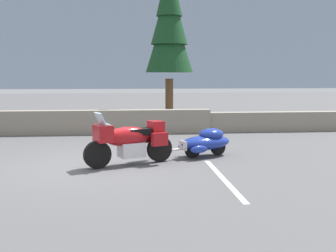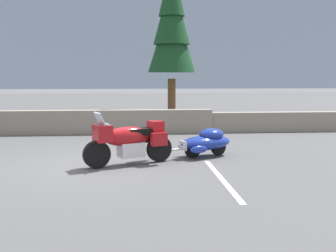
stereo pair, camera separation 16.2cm
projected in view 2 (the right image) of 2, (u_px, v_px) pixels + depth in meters
The scene contains 7 objects.
ground_plane at pixel (92, 166), 10.08m from camera, with size 80.00×80.00×0.00m, color #4C4C4F.
stone_guard_wall at pixel (86, 123), 15.50m from camera, with size 24.00×0.59×0.89m.
distant_ridgeline at pixel (129, 52), 103.65m from camera, with size 240.00×80.00×16.00m, color #8C9EB7.
touring_motorcycle at pixel (129, 140), 10.11m from camera, with size 2.18×1.26×1.33m.
car_shaped_trailer at pixel (206, 142), 11.17m from camera, with size 2.17×1.22×0.76m.
pine_tree_tall at pixel (172, 22), 17.42m from camera, with size 2.02×2.02×7.07m.
parking_stripe_marker at pixel (221, 178), 8.83m from camera, with size 0.12×3.60×0.01m, color silver.
Camera 2 is at (1.05, -10.00, 2.21)m, focal length 44.20 mm.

